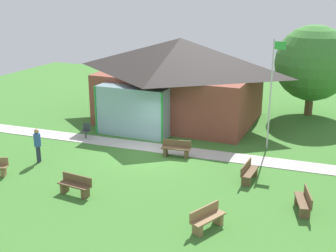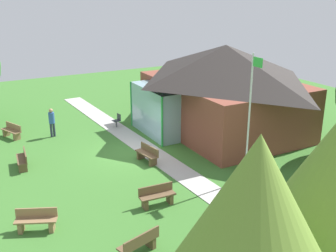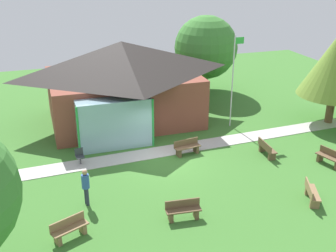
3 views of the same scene
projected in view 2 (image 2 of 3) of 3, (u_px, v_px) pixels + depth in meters
The scene contains 13 objects.
ground_plane at pixel (132, 154), 21.69m from camera, with size 44.00×44.00×0.00m, color #3D752D.
pavilion at pixel (222, 87), 24.40m from camera, with size 10.36×8.59×5.27m.
footpath at pixel (148, 150), 22.12m from camera, with size 25.52×1.30×0.03m, color #BCB7B2.
flagpole at pixel (250, 114), 17.55m from camera, with size 0.64×0.08×5.87m.
bench_lawn_far_right at pixel (139, 244), 13.35m from camera, with size 0.83×1.56×0.84m.
bench_front_left at pixel (12, 131), 23.87m from camera, with size 1.55×1.00×0.84m.
bench_rear_near_path at pixel (147, 154), 20.54m from camera, with size 1.55×0.67×0.84m.
bench_front_center at pixel (23, 160), 19.90m from camera, with size 1.54×0.58×0.84m.
bench_mid_right at pixel (157, 196), 16.43m from camera, with size 0.53×1.52×0.84m.
bench_front_right at pixel (36, 221), 14.70m from camera, with size 1.01×1.55×0.84m.
patio_chair_west at pixel (117, 121), 25.68m from camera, with size 0.49×0.49×0.86m.
visitor_strolling_lawn at pixel (52, 120), 23.84m from camera, with size 0.34×0.34×1.74m.
tree_far_east at pixel (254, 220), 8.23m from camera, with size 4.10×4.10×5.81m.
Camera 2 is at (18.56, -7.84, 8.41)m, focal length 43.31 mm.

